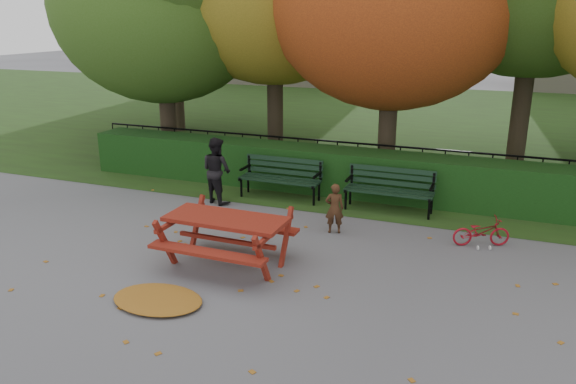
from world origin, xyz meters
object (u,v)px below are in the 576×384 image
(picnic_table, at_px, (226,228))
(child, at_px, (334,208))
(bench_right, at_px, (390,186))
(adult, at_px, (217,170))
(bench_left, at_px, (281,175))
(bicycle, at_px, (481,232))

(picnic_table, distance_m, child, 2.33)
(bench_right, distance_m, adult, 3.66)
(bench_right, relative_size, picnic_table, 0.92)
(bench_right, distance_m, child, 1.76)
(adult, bearing_deg, bench_left, -124.57)
(bench_right, height_order, bicycle, bench_right)
(bench_left, relative_size, bench_right, 1.00)
(bench_left, distance_m, bench_right, 2.40)
(adult, xyz_separation_m, bicycle, (5.45, -0.48, -0.45))
(bench_right, distance_m, bicycle, 2.29)
(bench_left, bearing_deg, bicycle, -16.67)
(picnic_table, height_order, adult, adult)
(bench_right, bearing_deg, adult, -167.35)
(picnic_table, distance_m, bicycle, 4.45)
(bench_right, xyz_separation_m, adult, (-3.57, -0.80, 0.19))
(bench_right, xyz_separation_m, picnic_table, (-1.91, -3.60, 0.12))
(bench_left, xyz_separation_m, child, (1.70, -1.61, -0.04))
(picnic_table, xyz_separation_m, adult, (-1.66, 2.80, 0.07))
(child, relative_size, adult, 0.67)
(picnic_table, height_order, bicycle, picnic_table)
(child, bearing_deg, picnic_table, 38.83)
(bench_right, distance_m, picnic_table, 4.07)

